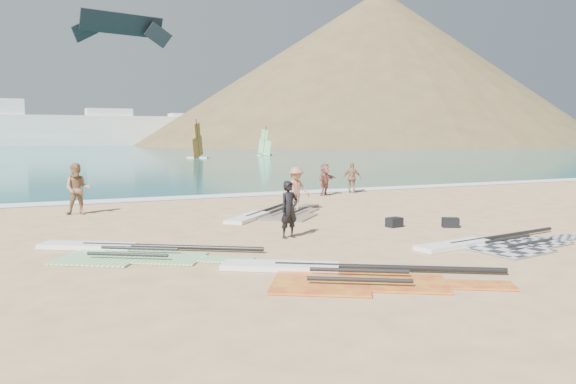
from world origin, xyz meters
name	(u,v)px	position (x,y,z in m)	size (l,w,h in m)	color
ground	(394,239)	(0.00, 0.00, 0.00)	(300.00, 300.00, 0.00)	tan
sea	(76,147)	(0.00, 132.00, 0.00)	(300.00, 240.00, 0.06)	#0D5C57
surf_line	(244,196)	(0.00, 12.30, 0.00)	(300.00, 1.20, 0.04)	white
far_town	(6,129)	(-15.72, 150.00, 4.49)	(160.00, 8.00, 12.00)	white
headland_main	(378,144)	(85.00, 130.00, 0.00)	(143.00, 143.00, 45.00)	brown
headland_minor	(449,143)	(120.00, 140.00, 0.00)	(70.00, 70.00, 28.00)	brown
rig_grey	(495,244)	(1.82, -1.86, 0.05)	(5.44, 2.49, 0.20)	#272729
rig_green	(123,252)	(-7.11, 1.15, 0.05)	(5.09, 4.28, 0.20)	#4CC737
rig_orange	(273,214)	(-1.29, 5.59, 0.05)	(5.09, 4.73, 0.20)	#E15912
rig_red	(335,274)	(-3.48, -2.92, 0.05)	(5.31, 4.34, 0.20)	red
gear_bag_near	(394,222)	(1.20, 1.73, 0.15)	(0.47, 0.34, 0.30)	black
gear_bag_far	(450,223)	(2.77, 0.97, 0.15)	(0.50, 0.35, 0.30)	black
person_wetsuit	(289,209)	(-2.56, 1.39, 0.80)	(0.58, 0.38, 1.60)	black
beachgoer_left	(77,189)	(-7.61, 8.67, 0.93)	(0.90, 0.70, 1.86)	#946E4C
beachgoer_mid	(296,189)	(-0.07, 6.27, 0.84)	(1.09, 0.62, 1.68)	#AB6F51
beachgoer_back	(352,178)	(5.27, 11.15, 0.75)	(0.88, 0.37, 1.51)	#9C6950
beachgoer_right	(325,180)	(3.52, 10.71, 0.76)	(1.42, 0.45, 1.53)	#9C5C51
windsurfer_centre	(198,147)	(9.25, 54.74, 1.38)	(2.55, 2.58, 4.83)	white
windsurfer_right	(265,147)	(20.09, 59.67, 1.21)	(2.31, 2.56, 4.06)	white
kitesurf_kite	(122,27)	(-1.95, 36.22, 11.78)	(8.05, 2.39, 2.59)	black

